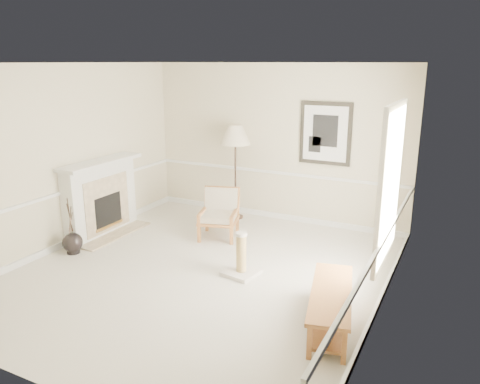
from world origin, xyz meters
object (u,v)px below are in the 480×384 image
armchair (220,211)px  floor_lamp (235,137)px  scratching_post (241,261)px  floor_vase (73,243)px  bench (331,303)px

armchair → floor_lamp: (-0.20, 0.98, 1.12)m
floor_lamp → scratching_post: floor_lamp is taller
floor_lamp → scratching_post: bearing=-60.9°
armchair → floor_lamp: floor_lamp is taller
armchair → floor_vase: bearing=-151.5°
bench → floor_vase: bearing=176.9°
bench → scratching_post: bearing=154.0°
scratching_post → bench: bearing=-26.0°
floor_vase → bench: (4.21, -0.22, 0.12)m
floor_vase → bench: bearing=-3.1°
floor_vase → scratching_post: (2.71, 0.51, 0.03)m
bench → scratching_post: size_ratio=2.47×
floor_lamp → bench: (2.72, -2.93, -1.27)m
armchair → scratching_post: 1.60m
floor_lamp → scratching_post: size_ratio=2.83×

